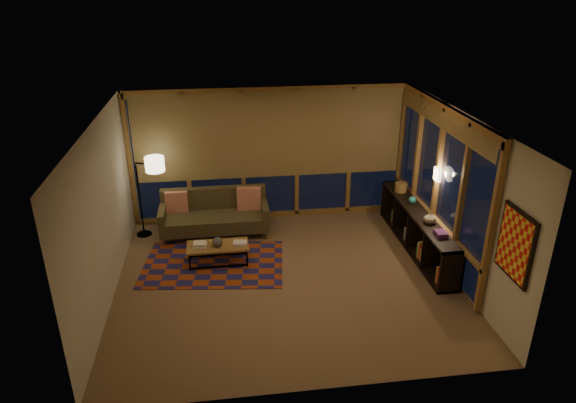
{
  "coord_description": "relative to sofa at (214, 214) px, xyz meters",
  "views": [
    {
      "loc": [
        -0.95,
        -7.18,
        4.61
      ],
      "look_at": [
        0.07,
        0.33,
        1.26
      ],
      "focal_mm": 32.0,
      "sensor_mm": 36.0,
      "label": 1
    }
  ],
  "objects": [
    {
      "name": "walls",
      "position": [
        1.15,
        -1.81,
        0.93
      ],
      "size": [
        5.51,
        5.01,
        2.7
      ],
      "color": "beige",
      "rests_on": "floor"
    },
    {
      "name": "wall_art",
      "position": [
        3.86,
        -3.66,
        1.03
      ],
      "size": [
        0.06,
        0.74,
        0.94
      ],
      "primitive_type": null,
      "color": "red",
      "rests_on": "walls"
    },
    {
      "name": "sofa",
      "position": [
        0.0,
        0.0,
        0.0
      ],
      "size": [
        2.03,
        0.82,
        0.83
      ],
      "primitive_type": null,
      "rotation": [
        0.0,
        0.0,
        -0.0
      ],
      "color": "brown",
      "rests_on": "floor"
    },
    {
      "name": "teal_bowl",
      "position": [
        3.64,
        -0.74,
        0.4
      ],
      "size": [
        0.16,
        0.16,
        0.14
      ],
      "primitive_type": "sphere",
      "rotation": [
        0.0,
        0.0,
        0.14
      ],
      "color": "teal",
      "rests_on": "bookshelf"
    },
    {
      "name": "ceramic_pot",
      "position": [
        0.05,
        -1.16,
        0.02
      ],
      "size": [
        0.2,
        0.2,
        0.17
      ],
      "primitive_type": "sphere",
      "rotation": [
        0.0,
        0.0,
        -0.18
      ],
      "color": "black",
      "rests_on": "coffee_table"
    },
    {
      "name": "vase",
      "position": [
        3.64,
        -1.56,
        0.44
      ],
      "size": [
        0.25,
        0.25,
        0.21
      ],
      "primitive_type": "imported",
      "rotation": [
        0.0,
        0.0,
        0.27
      ],
      "color": "tan",
      "rests_on": "bookshelf"
    },
    {
      "name": "basket",
      "position": [
        3.62,
        -0.15,
        0.42
      ],
      "size": [
        0.3,
        0.3,
        0.18
      ],
      "primitive_type": "cylinder",
      "rotation": [
        0.0,
        0.0,
        -0.35
      ],
      "color": "olive",
      "rests_on": "bookshelf"
    },
    {
      "name": "ceiling",
      "position": [
        1.15,
        -1.81,
        2.28
      ],
      "size": [
        5.5,
        5.0,
        0.01
      ],
      "primitive_type": "cube",
      "color": "beige",
      "rests_on": "walls"
    },
    {
      "name": "pillow_right",
      "position": [
        0.68,
        0.16,
        0.23
      ],
      "size": [
        0.47,
        0.2,
        0.46
      ],
      "primitive_type": null,
      "rotation": [
        0.0,
        0.0,
        -0.09
      ],
      "color": "#AF1F00",
      "rests_on": "sofa"
    },
    {
      "name": "floor_lamp",
      "position": [
        -1.37,
        0.16,
        0.39
      ],
      "size": [
        0.61,
        0.49,
        1.61
      ],
      "primitive_type": null,
      "rotation": [
        0.0,
        0.0,
        -0.28
      ],
      "color": "black",
      "rests_on": "floor"
    },
    {
      "name": "book_stack_a",
      "position": [
        -0.25,
        -1.13,
        -0.03
      ],
      "size": [
        0.28,
        0.23,
        0.08
      ],
      "primitive_type": null,
      "rotation": [
        0.0,
        0.0,
        -0.09
      ],
      "color": "silver",
      "rests_on": "coffee_table"
    },
    {
      "name": "bookshelf",
      "position": [
        3.64,
        -1.08,
        -0.04
      ],
      "size": [
        0.4,
        3.0,
        0.75
      ],
      "primitive_type": null,
      "color": "black",
      "rests_on": "floor"
    },
    {
      "name": "area_rug",
      "position": [
        -0.04,
        -1.15,
        -0.41
      ],
      "size": [
        2.57,
        1.87,
        0.01
      ],
      "primitive_type": "cube",
      "rotation": [
        0.0,
        0.0,
        -0.12
      ],
      "color": "#913813",
      "rests_on": "floor"
    },
    {
      "name": "pillow_left",
      "position": [
        -0.71,
        0.21,
        0.21
      ],
      "size": [
        0.43,
        0.16,
        0.42
      ],
      "primitive_type": null,
      "rotation": [
        0.0,
        0.0,
        0.05
      ],
      "color": "#AF1F00",
      "rests_on": "sofa"
    },
    {
      "name": "floor",
      "position": [
        1.15,
        -1.81,
        -0.42
      ],
      "size": [
        5.5,
        5.0,
        0.01
      ],
      "primitive_type": "cube",
      "color": "#926747",
      "rests_on": "ground"
    },
    {
      "name": "wall_sconce",
      "position": [
        3.77,
        -1.36,
        1.13
      ],
      "size": [
        0.12,
        0.18,
        0.22
      ],
      "primitive_type": null,
      "color": "#FFEDBC",
      "rests_on": "walls"
    },
    {
      "name": "shelf_book_stack",
      "position": [
        3.64,
        -2.02,
        0.37
      ],
      "size": [
        0.23,
        0.29,
        0.08
      ],
      "primitive_type": null,
      "rotation": [
        0.0,
        0.0,
        -0.15
      ],
      "color": "silver",
      "rests_on": "bookshelf"
    },
    {
      "name": "window_wall_back",
      "position": [
        1.15,
        0.62,
        0.93
      ],
      "size": [
        5.3,
        0.16,
        2.6
      ],
      "primitive_type": null,
      "color": "brown",
      "rests_on": "walls"
    },
    {
      "name": "coffee_table",
      "position": [
        0.05,
        -1.12,
        -0.24
      ],
      "size": [
        1.06,
        0.49,
        0.35
      ],
      "primitive_type": null,
      "rotation": [
        0.0,
        0.0,
        0.0
      ],
      "color": "brown",
      "rests_on": "floor"
    },
    {
      "name": "window_wall_right",
      "position": [
        3.83,
        -1.21,
        0.93
      ],
      "size": [
        0.16,
        3.7,
        2.6
      ],
      "primitive_type": null,
      "color": "brown",
      "rests_on": "walls"
    },
    {
      "name": "book_stack_b",
      "position": [
        0.43,
        -1.14,
        -0.04
      ],
      "size": [
        0.28,
        0.23,
        0.05
      ],
      "primitive_type": null,
      "rotation": [
        0.0,
        0.0,
        -0.14
      ],
      "color": "silver",
      "rests_on": "coffee_table"
    }
  ]
}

